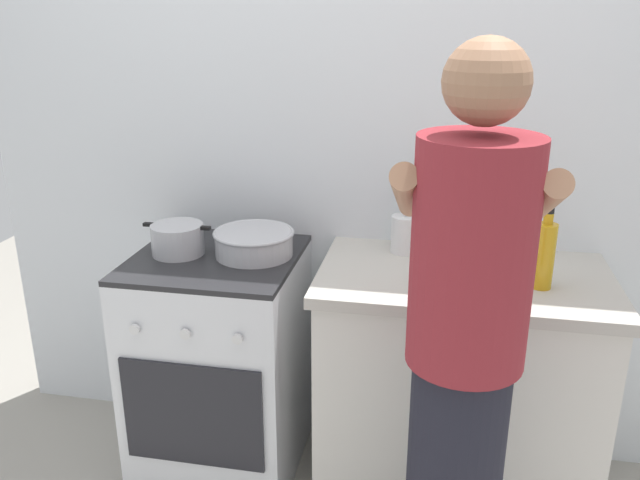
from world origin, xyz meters
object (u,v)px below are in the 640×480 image
mixing_bowl (254,242)px  utensil_crock (405,227)px  pot (178,239)px  stove_range (221,364)px  person (462,372)px  oil_bottle (544,254)px

mixing_bowl → utensil_crock: size_ratio=0.89×
pot → mixing_bowl: bearing=7.9°
pot → utensil_crock: size_ratio=0.77×
stove_range → mixing_bowl: mixing_bowl is taller
pot → person: bearing=-29.8°
mixing_bowl → utensil_crock: 0.56m
utensil_crock → stove_range: bearing=-165.2°
mixing_bowl → oil_bottle: oil_bottle is taller
pot → utensil_crock: (0.82, 0.18, 0.04)m
oil_bottle → person: (-0.25, -0.52, -0.15)m
utensil_crock → person: (0.21, -0.77, -0.14)m
stove_range → utensil_crock: utensil_crock is taller
pot → oil_bottle: 1.28m
person → stove_range: bearing=146.5°
mixing_bowl → pot: bearing=-172.1°
utensil_crock → oil_bottle: (0.46, -0.24, 0.01)m
stove_range → pot: 0.53m
stove_range → oil_bottle: oil_bottle is taller
mixing_bowl → oil_bottle: size_ratio=1.11×
pot → oil_bottle: oil_bottle is taller
utensil_crock → person: person is taller
pot → utensil_crock: 0.84m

